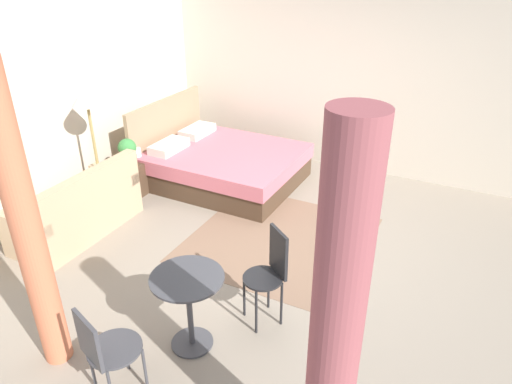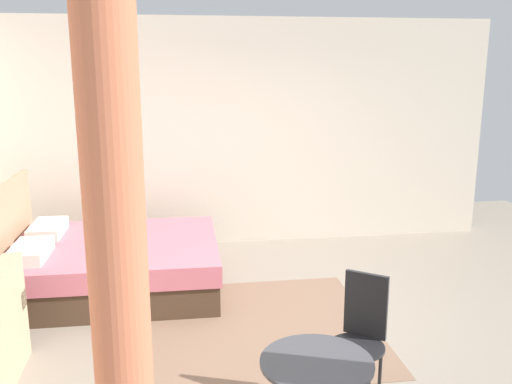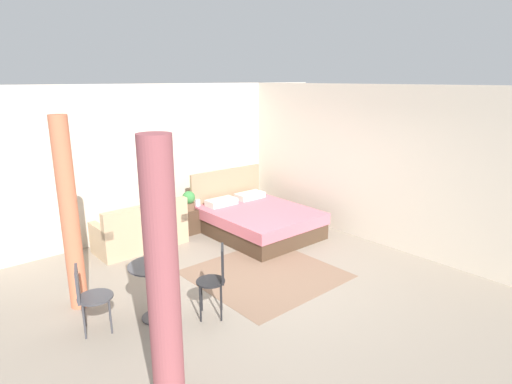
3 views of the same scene
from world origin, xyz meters
The scene contains 15 objects.
ground_plane centered at (0.00, 0.00, -0.01)m, with size 8.21×9.30×0.02m, color gray.
wall_back centered at (0.00, 3.15, 1.41)m, with size 8.21×0.12×2.83m, color beige.
wall_right centered at (2.60, 0.00, 1.41)m, with size 0.12×6.30×2.83m, color beige.
area_rug centered at (0.13, 0.20, 0.00)m, with size 2.03×1.99×0.01m, color #7F604C.
bed centered at (1.21, 1.62, 0.28)m, with size 1.73×2.12×1.12m.
couch centered at (-0.81, 2.41, 0.29)m, with size 1.55×0.73×0.85m.
nightstand centered at (0.35, 2.53, 0.23)m, with size 0.46×0.38×0.47m.
potted_plant centered at (0.25, 2.50, 0.66)m, with size 0.25×0.25×0.37m.
vase centered at (0.47, 2.54, 0.55)m, with size 0.11×0.11×0.16m.
floor_lamp centered at (-0.19, 2.63, 1.40)m, with size 0.36×0.36×1.63m.
balcony_table centered at (-1.73, 0.19, 0.50)m, with size 0.61×0.61×0.73m.
cafe_chair_near_window centered at (-2.46, 0.45, 0.50)m, with size 0.52×0.52×0.83m.
cafe_chair_near_couch centered at (-1.12, -0.27, 0.56)m, with size 0.51×0.51×0.93m.
curtain_left centered at (-2.35, -1.22, 1.26)m, with size 0.28×0.28×2.51m.
curtain_right centered at (-2.35, 1.13, 1.26)m, with size 0.22×0.22×2.51m.
Camera 1 is at (-4.20, -1.68, 3.08)m, focal length 32.93 mm.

